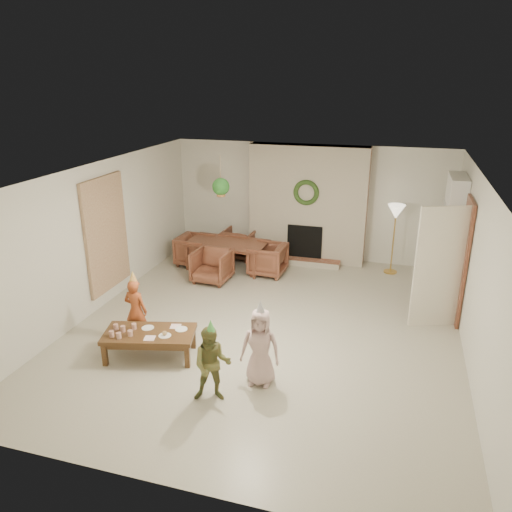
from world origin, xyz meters
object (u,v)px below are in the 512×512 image
at_px(dining_chair_left, 195,250).
at_px(dining_chair_right, 268,259).
at_px(dining_table, 226,256).
at_px(coffee_table_top, 149,334).
at_px(child_plaid, 212,364).
at_px(dining_chair_near, 212,266).
at_px(child_pink, 260,347).
at_px(child_red, 136,311).
at_px(dining_chair_far, 239,244).

height_order(dining_chair_left, dining_chair_right, same).
height_order(dining_table, coffee_table_top, dining_table).
bearing_deg(dining_table, child_plaid, -69.23).
relative_size(dining_chair_near, child_pink, 0.67).
relative_size(dining_table, child_pink, 1.56).
distance_m(dining_table, child_red, 3.25).
relative_size(dining_chair_near, dining_chair_right, 1.00).
xyz_separation_m(dining_table, coffee_table_top, (0.12, -3.59, 0.07)).
distance_m(dining_chair_near, dining_chair_right, 1.17).
bearing_deg(dining_chair_near, dining_table, 90.00).
relative_size(dining_chair_right, child_red, 0.70).
distance_m(dining_chair_near, child_red, 2.52).
relative_size(dining_table, dining_chair_near, 2.34).
height_order(dining_table, child_red, child_red).
bearing_deg(child_red, coffee_table_top, 141.36).
height_order(dining_chair_near, dining_chair_far, same).
bearing_deg(child_pink, dining_chair_left, 120.80).
xyz_separation_m(dining_chair_near, dining_chair_far, (0.08, 1.46, 0.00)).
distance_m(dining_table, child_plaid, 4.49).
xyz_separation_m(dining_chair_far, child_pink, (1.78, -4.50, 0.21)).
height_order(dining_chair_far, child_red, child_red).
relative_size(coffee_table_top, child_red, 1.27).
bearing_deg(child_plaid, dining_chair_left, 99.63).
bearing_deg(dining_chair_right, dining_chair_left, -90.00).
distance_m(dining_chair_far, child_pink, 4.84).
bearing_deg(dining_chair_near, coffee_table_top, -83.56).
xyz_separation_m(dining_chair_near, dining_chair_left, (-0.69, 0.77, 0.00)).
bearing_deg(dining_chair_near, dining_chair_right, 38.66).
bearing_deg(dining_chair_near, dining_chair_far, 90.00).
bearing_deg(dining_chair_right, dining_chair_far, -128.66).
height_order(dining_chair_right, child_pink, child_pink).
xyz_separation_m(dining_table, dining_chair_far, (0.04, 0.73, 0.03)).
xyz_separation_m(dining_chair_left, coffee_table_top, (0.84, -3.63, 0.04)).
height_order(dining_chair_left, child_pink, child_pink).
bearing_deg(dining_chair_right, child_red, -17.35).
xyz_separation_m(dining_chair_right, coffee_table_top, (-0.79, -3.54, 0.04)).
relative_size(dining_chair_right, child_plaid, 0.71).
relative_size(dining_table, dining_chair_left, 2.34).
height_order(coffee_table_top, child_pink, child_pink).
relative_size(dining_chair_far, child_pink, 0.67).
bearing_deg(child_plaid, dining_chair_far, 88.59).
bearing_deg(coffee_table_top, child_plaid, -43.30).
xyz_separation_m(coffee_table_top, child_red, (-0.40, 0.36, 0.14)).
bearing_deg(dining_chair_far, dining_chair_near, 90.00).
relative_size(dining_table, dining_chair_right, 2.34).
relative_size(dining_chair_left, child_plaid, 0.71).
bearing_deg(child_plaid, coffee_table_top, 134.83).
bearing_deg(dining_chair_far, child_plaid, 107.90).
bearing_deg(child_pink, child_red, 162.77).
bearing_deg(dining_chair_near, dining_chair_left, 135.00).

